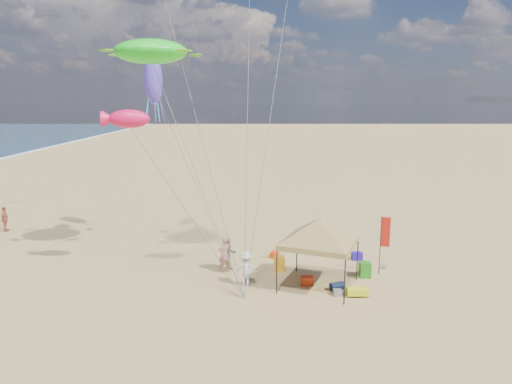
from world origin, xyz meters
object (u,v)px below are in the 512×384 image
feather_flag (384,235)px  person_far_a (5,219)px  canopy_tent (320,221)px  person_near_a (224,254)px  person_near_b (228,254)px  beach_cart (357,291)px  person_near_c (246,269)px  chair_green (365,270)px  cooler_blue (357,256)px  cooler_red (307,281)px  chair_yellow (279,264)px

feather_flag → person_far_a: 22.79m
canopy_tent → person_near_a: (-4.22, 1.78, -2.09)m
person_near_b → person_far_a: 15.81m
beach_cart → person_near_c: (-4.69, 1.15, 0.58)m
chair_green → person_near_a: bearing=174.2°
cooler_blue → person_near_c: 6.60m
feather_flag → person_near_a: feather_flag is taller
cooler_red → person_far_a: (-17.85, 8.67, 0.60)m
person_near_c → cooler_red: bearing=-178.5°
cooler_red → cooler_blue: bearing=48.5°
beach_cart → person_near_a: size_ratio=0.51×
person_near_b → person_near_c: bearing=-87.2°
canopy_tent → cooler_red: 2.83m
cooler_red → chair_green: size_ratio=0.77×
feather_flag → person_near_b: size_ratio=1.75×
chair_green → person_near_a: (-6.53, 0.66, 0.53)m
person_far_a → feather_flag: bearing=-116.3°
person_near_a → person_far_a: bearing=-53.9°
person_near_a → person_far_a: (-14.10, 7.07, -0.09)m
feather_flag → cooler_red: bearing=-160.6°
chair_green → person_far_a: 22.03m
cooler_blue → person_near_a: (-6.69, -1.72, 0.69)m
canopy_tent → cooler_red: (-0.47, 0.18, -2.78)m
cooler_blue → beach_cart: (-0.96, -4.52, 0.01)m
person_near_c → chair_yellow: bearing=-130.6°
person_near_a → person_near_b: person_near_a is taller
canopy_tent → person_near_b: canopy_tent is taller
feather_flag → person_near_c: (-6.40, -1.35, -1.12)m
feather_flag → cooler_blue: feather_flag is taller
cooler_blue → chair_green: size_ratio=0.77×
person_near_a → beach_cart: bearing=126.6°
cooler_red → person_near_b: bearing=152.6°
chair_green → feather_flag: bearing=21.5°
feather_flag → beach_cart: (-1.71, -2.50, -1.70)m
beach_cart → person_far_a: (-19.83, 9.87, 0.59)m
feather_flag → beach_cart: feather_flag is taller
chair_yellow → person_near_c: bearing=-131.0°
canopy_tent → feather_flag: size_ratio=1.90×
person_near_c → person_far_a: bearing=-29.5°
feather_flag → cooler_red: 4.27m
person_near_b → beach_cart: bearing=-50.6°
person_near_c → person_far_a: size_ratio=0.98×
cooler_red → chair_yellow: size_ratio=0.77×
canopy_tent → person_near_c: (-3.18, 0.13, -2.20)m
chair_green → chair_yellow: same height
chair_green → beach_cart: (-0.80, -2.14, -0.15)m
cooler_red → chair_yellow: 2.10m
feather_flag → chair_yellow: size_ratio=4.03×
canopy_tent → chair_yellow: canopy_tent is taller
cooler_red → chair_yellow: bearing=122.9°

